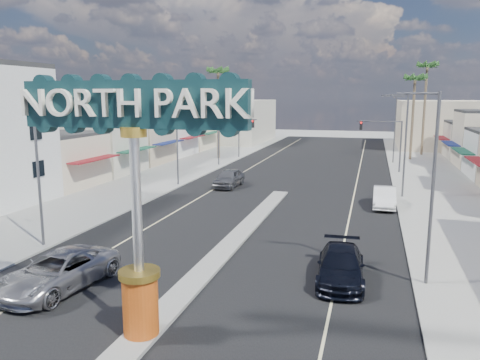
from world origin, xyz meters
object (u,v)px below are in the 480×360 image
Objects in this scene: traffic_signal_left at (232,132)px; car_parked_right at (384,197)px; streetlight_l_near at (40,162)px; suv_right at (341,266)px; streetlight_l_far at (240,122)px; car_parked_left at (229,178)px; streetlight_r_far at (394,125)px; traffic_signal_right at (385,136)px; palm_left_far at (218,76)px; palm_right_far at (427,71)px; streetlight_l_mid at (179,135)px; streetlight_r_mid at (404,140)px; gateway_sign at (135,180)px; palm_right_mid at (415,82)px; streetlight_r_near at (429,179)px; suv_left at (58,271)px.

traffic_signal_left is 25.88m from car_parked_right.
streetlight_l_near is 1.68× the size of suv_right.
streetlight_l_far is 22.33m from car_parked_left.
traffic_signal_right is at bearing -98.86° from streetlight_r_far.
streetlight_r_far is at bearing 4.88° from palm_left_far.
palm_right_far reaches higher than streetlight_l_near.
streetlight_r_far is at bearing 46.52° from streetlight_l_mid.
streetlight_r_mid is 31.47m from palm_left_far.
gateway_sign is 50.06m from palm_left_far.
palm_right_far is at bearing 23.20° from palm_left_far.
palm_right_mid is at bearing 72.37° from traffic_signal_right.
traffic_signal_right is 14.07m from streetlight_r_mid.
traffic_signal_left is at bearing 119.99° from streetlight_r_near.
traffic_signal_left is 0.50× the size of palm_right_mid.
palm_right_far is 2.87× the size of car_parked_right.
streetlight_r_far is at bearing -122.69° from palm_right_mid.
palm_right_mid is 31.90m from car_parked_right.
gateway_sign is 11.26m from suv_right.
car_parked_right reaches higher than suv_right.
palm_right_mid is at bearing 55.13° from car_parked_left.
streetlight_r_far is (20.87, 22.00, 0.00)m from streetlight_l_mid.
streetlight_l_mid is at bearing -82.69° from palm_left_far.
car_parked_right is (14.50, -4.73, -0.07)m from car_parked_left.
traffic_signal_left is 14.07m from streetlight_l_mid.
gateway_sign is 62.20m from palm_right_far.
streetlight_r_near is (20.87, 0.00, 0.00)m from streetlight_l_near.
streetlight_l_near is 1.00× the size of streetlight_l_far.
car_parked_right is (18.18, -18.09, -3.47)m from traffic_signal_left.
streetlight_r_mid reaches higher than car_parked_right.
palm_right_mid is 55.26m from suv_left.
palm_left_far is at bearing 122.43° from traffic_signal_left.
streetlight_r_near is (20.87, -42.00, 0.00)m from streetlight_l_far.
car_parked_left is (-15.93, 20.63, -4.19)m from streetlight_r_near.
palm_left_far is (-2.57, 40.00, 6.43)m from streetlight_l_near.
streetlight_r_mid is (19.62, -13.99, 0.79)m from traffic_signal_left.
gateway_sign is at bearing -77.67° from traffic_signal_left.
palm_right_mid is at bearing 28.42° from traffic_signal_left.
traffic_signal_right is at bearing 43.53° from car_parked_left.
palm_right_mid is at bearing 12.99° from palm_left_far.
streetlight_l_mid and streetlight_l_far have the same top height.
traffic_signal_left is 0.67× the size of streetlight_l_near.
streetlight_l_near and streetlight_r_far have the same top height.
traffic_signal_right is (9.18, 42.02, -1.65)m from gateway_sign.
streetlight_r_mid is at bearing 76.64° from suv_right.
suv_right is 16.63m from car_parked_right.
suv_left is at bearing -80.85° from palm_left_far.
palm_left_far reaches higher than traffic_signal_right.
palm_right_far reaches higher than streetlight_r_mid.
suv_left is 13.22m from suv_right.
traffic_signal_left is at bearing -57.57° from palm_left_far.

